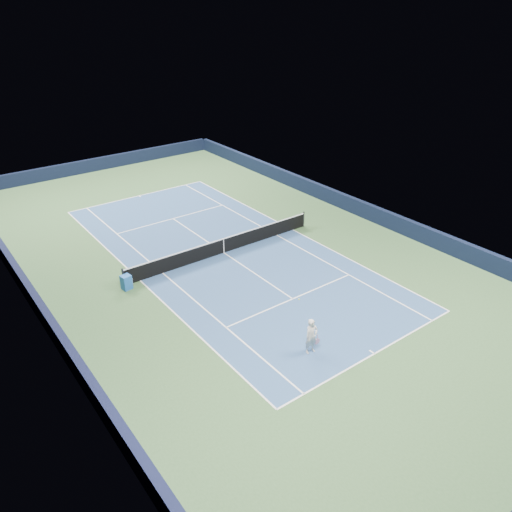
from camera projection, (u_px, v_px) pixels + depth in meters
ground at (224, 253)px, 30.14m from camera, size 40.00×40.00×0.00m
wall_far at (99, 164)px, 43.90m from camera, size 22.00×0.35×1.10m
wall_right at (350, 204)px, 35.62m from camera, size 0.35×40.00×1.10m
wall_left at (37, 305)px, 24.16m from camera, size 0.35×40.00×1.10m
court_surface at (224, 253)px, 30.14m from camera, size 10.97×23.77×0.01m
baseline_far at (139, 196)px, 38.54m from camera, size 10.97×0.08×0.00m
baseline_near at (375, 354)px, 21.74m from camera, size 10.97×0.08×0.00m
sideline_doubles_right at (293, 230)px, 33.04m from camera, size 0.08×23.77×0.00m
sideline_doubles_left at (140, 281)px, 27.24m from camera, size 0.08×23.77×0.00m
sideline_singles_right at (277, 235)px, 32.32m from camera, size 0.08×23.77×0.00m
sideline_singles_left at (163, 273)px, 27.96m from camera, size 0.08×23.77×0.00m
service_line_far at (173, 219)px, 34.66m from camera, size 8.23×0.08×0.00m
service_line_near at (293, 299)px, 25.62m from camera, size 8.23×0.08×0.00m
center_service_line at (224, 253)px, 30.14m from camera, size 0.08×12.80×0.00m
center_mark_far at (140, 196)px, 38.44m from camera, size 0.08×0.30×0.00m
center_mark_near at (372, 352)px, 21.85m from camera, size 0.08×0.30×0.00m
tennis_net at (224, 245)px, 29.91m from camera, size 12.90×0.10×1.07m
sponsor_cube at (126, 282)px, 26.33m from camera, size 0.59×0.52×0.80m
tennis_player at (311, 336)px, 21.47m from camera, size 0.79×1.26×2.21m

